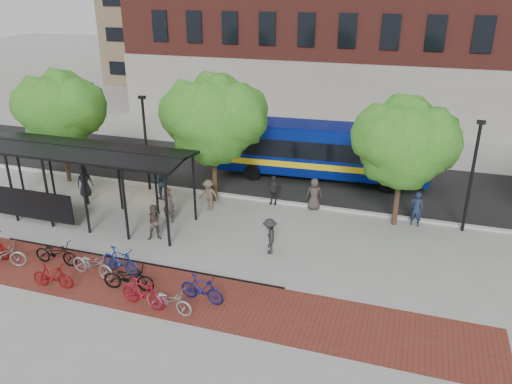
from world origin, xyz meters
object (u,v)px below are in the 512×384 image
(pedestrian_7, at_px, (416,209))
(pedestrian_3, at_px, (209,195))
(bus_shelter, at_px, (79,158))
(bike_8, at_px, (129,278))
(bike_5, at_px, (53,276))
(bike_7, at_px, (121,261))
(bus, at_px, (322,148))
(bike_4, at_px, (56,253))
(lamp_post_left, at_px, (146,141))
(pedestrian_8, at_px, (155,223))
(lamp_post_right, at_px, (472,174))
(pedestrian_2, at_px, (161,181))
(bike_9, at_px, (143,293))
(pedestrian_6, at_px, (314,194))
(pedestrian_0, at_px, (84,181))
(bike_11, at_px, (202,289))
(pedestrian_1, at_px, (169,205))
(bike_10, at_px, (169,300))
(bike_2, at_px, (1,255))
(tree_a, at_px, (60,107))
(pedestrian_9, at_px, (270,236))
(bike_6, at_px, (92,264))
(tree_b, at_px, (215,116))
(tree_c, at_px, (406,141))
(pedestrian_4, at_px, (273,190))

(pedestrian_7, bearing_deg, pedestrian_3, 17.10)
(pedestrian_3, bearing_deg, pedestrian_7, 11.48)
(bus_shelter, distance_m, bike_8, 7.56)
(bike_5, relative_size, bike_7, 0.88)
(bus, height_order, pedestrian_3, bus)
(bike_5, relative_size, bike_8, 0.84)
(bike_4, bearing_deg, lamp_post_left, 0.38)
(pedestrian_8, bearing_deg, bike_8, -102.57)
(lamp_post_right, distance_m, pedestrian_2, 14.90)
(bike_9, distance_m, pedestrian_6, 10.58)
(pedestrian_8, bearing_deg, pedestrian_0, 124.50)
(bus_shelter, relative_size, pedestrian_7, 6.23)
(lamp_post_right, height_order, bike_9, lamp_post_right)
(bus_shelter, height_order, bike_11, bus_shelter)
(lamp_post_right, height_order, bike_4, lamp_post_right)
(pedestrian_2, bearing_deg, pedestrian_1, 93.84)
(bike_10, height_order, pedestrian_6, pedestrian_6)
(lamp_post_right, relative_size, pedestrian_2, 2.65)
(bike_2, relative_size, pedestrian_1, 1.15)
(pedestrian_2, bearing_deg, pedestrian_3, 137.33)
(bike_2, xyz_separation_m, bike_9, (6.66, -0.60, 0.03))
(bus_shelter, distance_m, tree_a, 5.52)
(pedestrian_7, bearing_deg, bike_9, 56.38)
(pedestrian_6, bearing_deg, bike_7, 39.45)
(bike_5, bearing_deg, pedestrian_7, -59.58)
(pedestrian_6, bearing_deg, pedestrian_8, 26.66)
(pedestrian_9, bearing_deg, bus, 161.64)
(bike_11, bearing_deg, bike_9, 123.28)
(bike_6, bearing_deg, bus_shelter, 46.06)
(bike_7, bearing_deg, bus, -11.50)
(pedestrian_1, bearing_deg, pedestrian_0, -11.54)
(lamp_post_left, distance_m, bike_11, 11.39)
(lamp_post_left, height_order, bike_10, lamp_post_left)
(lamp_post_left, xyz_separation_m, bike_4, (0.42, -8.18, -2.25))
(tree_b, distance_m, pedestrian_1, 4.87)
(bike_9, bearing_deg, bike_4, 80.28)
(pedestrian_1, bearing_deg, tree_c, -160.81)
(pedestrian_3, bearing_deg, pedestrian_4, 34.76)
(bike_2, height_order, pedestrian_6, pedestrian_6)
(bike_9, xyz_separation_m, pedestrian_0, (-7.92, 7.79, 0.27))
(pedestrian_2, bearing_deg, pedestrian_7, 152.72)
(bike_5, xyz_separation_m, pedestrian_2, (-0.17, 8.73, 0.48))
(bus, xyz_separation_m, pedestrian_3, (-4.39, -6.06, -1.02))
(pedestrian_1, xyz_separation_m, pedestrian_8, (0.31, -1.83, -0.02))
(tree_c, bearing_deg, bike_6, -142.48)
(pedestrian_1, height_order, pedestrian_2, pedestrian_2)
(lamp_post_left, xyz_separation_m, pedestrian_9, (8.24, -4.69, -1.97))
(bike_2, height_order, bike_9, bike_9)
(bus_shelter, relative_size, tree_b, 1.64)
(lamp_post_right, xyz_separation_m, pedestrian_4, (-9.03, 0.20, -1.98))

